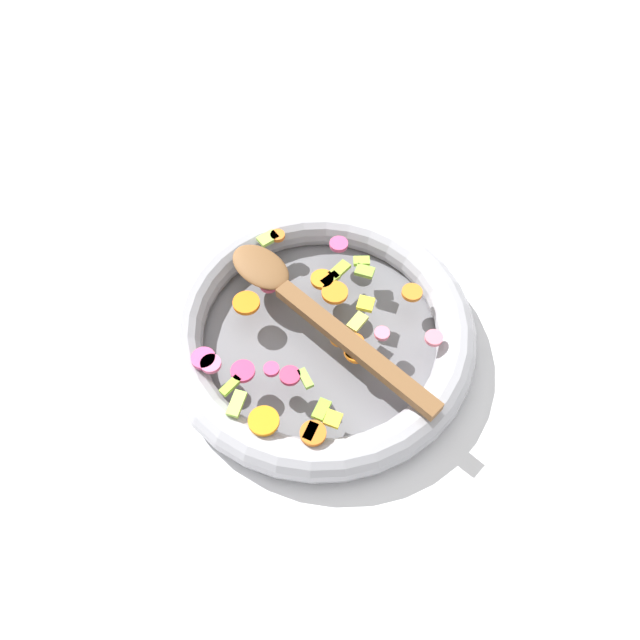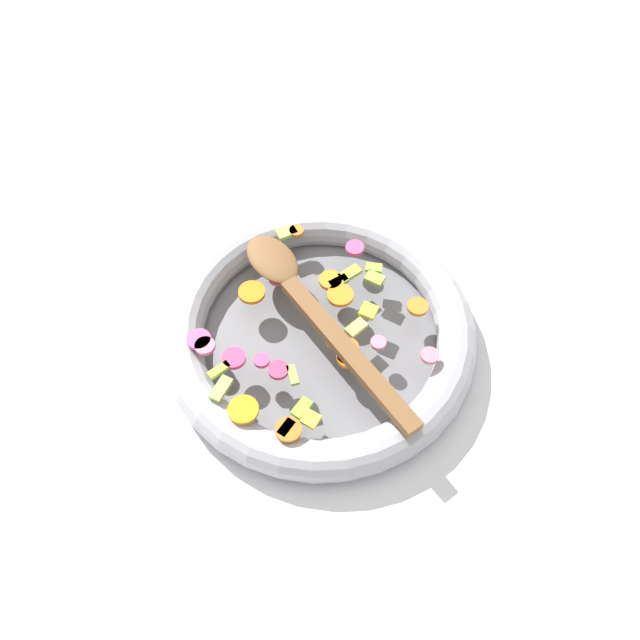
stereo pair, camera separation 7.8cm
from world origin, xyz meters
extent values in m
plane|color=silver|center=(0.00, 0.00, 0.00)|extent=(4.00, 4.00, 0.00)
cylinder|color=slate|center=(0.00, 0.00, 0.01)|extent=(0.35, 0.35, 0.01)
torus|color=#9E9EA5|center=(0.00, 0.00, 0.03)|extent=(0.40, 0.40, 0.05)
cylinder|color=orange|center=(0.06, 0.00, 0.05)|extent=(0.04, 0.04, 0.01)
cylinder|color=orange|center=(0.11, -0.11, 0.05)|extent=(0.04, 0.04, 0.01)
cylinder|color=orange|center=(-0.02, 0.04, 0.05)|extent=(0.04, 0.04, 0.01)
cylinder|color=orange|center=(-0.14, 0.05, 0.05)|extent=(0.03, 0.03, 0.01)
cylinder|color=orange|center=(0.04, 0.00, 0.05)|extent=(0.03, 0.03, 0.01)
cylinder|color=orange|center=(-0.04, 0.04, 0.05)|extent=(0.03, 0.03, 0.01)
cylinder|color=orange|center=(-0.08, -0.05, 0.05)|extent=(0.04, 0.04, 0.01)
cylinder|color=orange|center=(0.05, 0.01, 0.05)|extent=(0.03, 0.03, 0.01)
cylinder|color=orange|center=(0.07, 0.00, 0.05)|extent=(0.04, 0.04, 0.01)
cylinder|color=orange|center=(0.06, -0.14, 0.05)|extent=(0.04, 0.04, 0.01)
cylinder|color=orange|center=(0.05, 0.12, 0.05)|extent=(0.03, 0.03, 0.01)
cube|color=#97BF3D|center=(-0.03, 0.10, 0.05)|extent=(0.02, 0.03, 0.01)
cube|color=#A9BC3B|center=(-0.11, -0.01, 0.05)|extent=(0.02, 0.03, 0.01)
cube|color=#87C333|center=(0.09, -0.08, 0.05)|extent=(0.02, 0.03, 0.01)
cube|color=#A5D353|center=(0.02, -0.15, 0.05)|extent=(0.03, 0.03, 0.01)
cube|color=#8FB137|center=(0.00, -0.14, 0.05)|extent=(0.01, 0.03, 0.01)
cube|color=#89B245|center=(0.05, -0.07, 0.05)|extent=(0.03, 0.02, 0.01)
cube|color=#A9DA51|center=(-0.15, 0.03, 0.05)|extent=(0.02, 0.03, 0.01)
cube|color=#89B235|center=(-0.04, 0.05, 0.05)|extent=(0.01, 0.03, 0.01)
cube|color=#8EB333|center=(0.11, -0.11, 0.05)|extent=(0.02, 0.02, 0.01)
cube|color=#BBC755|center=(0.03, 0.03, 0.05)|extent=(0.02, 0.03, 0.01)
cube|color=#89B43E|center=(-0.02, 0.09, 0.05)|extent=(0.03, 0.03, 0.01)
cube|color=#92AC35|center=(-0.04, 0.07, 0.05)|extent=(0.02, 0.03, 0.01)
cylinder|color=#D73566|center=(-0.01, -0.12, 0.05)|extent=(0.04, 0.04, 0.01)
cylinder|color=pink|center=(-0.04, -0.14, 0.05)|extent=(0.03, 0.03, 0.01)
cylinder|color=#E37285|center=(0.11, 0.09, 0.05)|extent=(0.03, 0.03, 0.01)
cylinder|color=#D9487D|center=(-0.07, 0.10, 0.05)|extent=(0.03, 0.03, 0.01)
cylinder|color=#E34272|center=(0.12, 0.01, 0.05)|extent=(0.03, 0.03, 0.01)
cylinder|color=pink|center=(0.07, 0.04, 0.05)|extent=(0.03, 0.03, 0.01)
cylinder|color=#D0457E|center=(-0.05, -0.14, 0.05)|extent=(0.03, 0.03, 0.01)
cylinder|color=#CB4361|center=(-0.08, -0.01, 0.05)|extent=(0.03, 0.03, 0.01)
cylinder|color=#CE365D|center=(0.04, -0.08, 0.05)|extent=(0.03, 0.03, 0.01)
cylinder|color=#E14071|center=(0.01, -0.09, 0.05)|extent=(0.02, 0.02, 0.01)
cube|color=yellow|center=(0.11, -0.08, 0.05)|extent=(0.02, 0.02, 0.01)
cube|color=yellow|center=(0.02, 0.06, 0.05)|extent=(0.03, 0.03, 0.01)
cube|color=brown|center=(0.06, 0.00, 0.06)|extent=(0.25, 0.04, 0.01)
ellipsoid|color=brown|center=(-0.11, -0.01, 0.06)|extent=(0.09, 0.06, 0.01)
camera|label=1|loc=(0.32, -0.29, 0.70)|focal=35.00mm
camera|label=2|loc=(0.37, -0.22, 0.70)|focal=35.00mm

